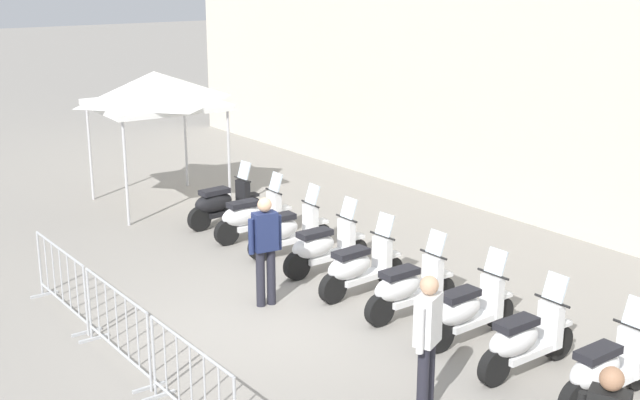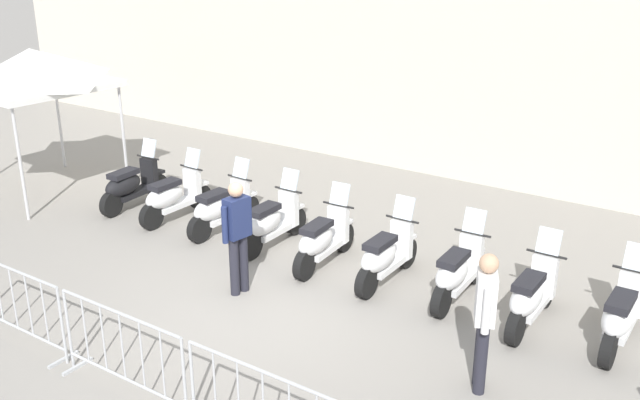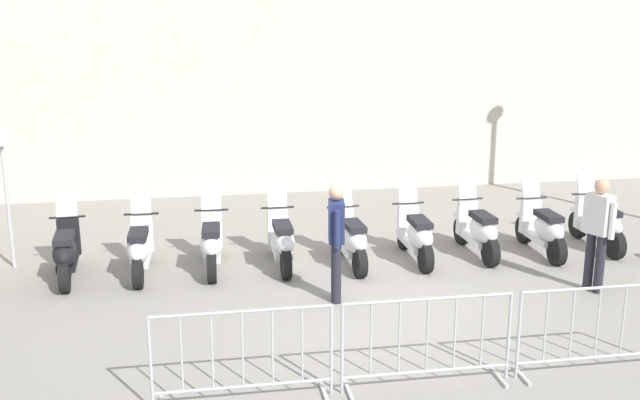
{
  "view_description": "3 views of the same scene",
  "coord_description": "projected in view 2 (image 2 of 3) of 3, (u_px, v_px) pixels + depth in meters",
  "views": [
    {
      "loc": [
        10.34,
        -5.56,
        5.18
      ],
      "look_at": [
        -1.33,
        1.78,
        1.28
      ],
      "focal_mm": 47.83,
      "sensor_mm": 36.0,
      "label": 1
    },
    {
      "loc": [
        6.39,
        -6.55,
        5.09
      ],
      "look_at": [
        -0.43,
        2.07,
        0.97
      ],
      "focal_mm": 40.86,
      "sensor_mm": 36.0,
      "label": 2
    },
    {
      "loc": [
        -1.73,
        -9.76,
        4.15
      ],
      "look_at": [
        -0.61,
        1.97,
        1.08
      ],
      "focal_mm": 41.72,
      "sensor_mm": 36.0,
      "label": 3
    }
  ],
  "objects": [
    {
      "name": "motorcycle_8",
      "position": [
        621.0,
        316.0,
        9.26
      ],
      "size": [
        0.56,
        1.73,
        1.24
      ],
      "color": "black",
      "rests_on": "ground"
    },
    {
      "name": "officer_by_barriers",
      "position": [
        237.0,
        231.0,
        10.49
      ],
      "size": [
        0.25,
        0.55,
        1.73
      ],
      "color": "#23232D",
      "rests_on": "ground"
    },
    {
      "name": "motorcycle_3",
      "position": [
        271.0,
        222.0,
        12.2
      ],
      "size": [
        0.56,
        1.73,
        1.24
      ],
      "color": "black",
      "rests_on": "ground"
    },
    {
      "name": "officer_mid_plaza",
      "position": [
        484.0,
        314.0,
        8.24
      ],
      "size": [
        0.37,
        0.49,
        1.73
      ],
      "color": "#23232D",
      "rests_on": "ground"
    },
    {
      "name": "ground_plane",
      "position": [
        253.0,
        311.0,
        10.31
      ],
      "size": [
        120.0,
        120.0,
        0.0
      ],
      "primitive_type": "plane",
      "color": "gray"
    },
    {
      "name": "motorcycle_0",
      "position": [
        131.0,
        185.0,
        13.95
      ],
      "size": [
        0.61,
        1.72,
        1.24
      ],
      "color": "black",
      "rests_on": "ground"
    },
    {
      "name": "barrier_segment_1",
      "position": [
        123.0,
        353.0,
        8.32
      ],
      "size": [
        1.96,
        0.57,
        1.07
      ],
      "color": "#B2B5B7",
      "rests_on": "ground"
    },
    {
      "name": "motorcycle_1",
      "position": [
        173.0,
        197.0,
        13.35
      ],
      "size": [
        0.56,
        1.72,
        1.24
      ],
      "color": "black",
      "rests_on": "ground"
    },
    {
      "name": "barrier_segment_0",
      "position": [
        14.0,
        305.0,
        9.39
      ],
      "size": [
        1.96,
        0.57,
        1.07
      ],
      "color": "#B2B5B7",
      "rests_on": "ground"
    },
    {
      "name": "motorcycle_7",
      "position": [
        531.0,
        296.0,
        9.75
      ],
      "size": [
        0.56,
        1.73,
        1.24
      ],
      "color": "black",
      "rests_on": "ground"
    },
    {
      "name": "motorcycle_6",
      "position": [
        457.0,
        272.0,
        10.43
      ],
      "size": [
        0.58,
        1.73,
        1.24
      ],
      "color": "black",
      "rests_on": "ground"
    },
    {
      "name": "motorcycle_5",
      "position": [
        385.0,
        256.0,
        10.94
      ],
      "size": [
        0.56,
        1.73,
        1.24
      ],
      "color": "black",
      "rests_on": "ground"
    },
    {
      "name": "canopy_tent",
      "position": [
        32.0,
        69.0,
        14.15
      ],
      "size": [
        2.53,
        2.53,
        2.91
      ],
      "color": "silver",
      "rests_on": "ground"
    },
    {
      "name": "motorcycle_2",
      "position": [
        221.0,
        208.0,
        12.81
      ],
      "size": [
        0.56,
        1.72,
        1.24
      ],
      "color": "black",
      "rests_on": "ground"
    },
    {
      "name": "motorcycle_4",
      "position": [
        322.0,
        240.0,
        11.5
      ],
      "size": [
        0.61,
        1.72,
        1.24
      ],
      "color": "black",
      "rests_on": "ground"
    }
  ]
}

